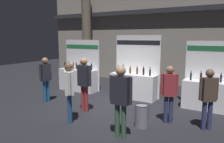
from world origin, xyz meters
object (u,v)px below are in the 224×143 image
at_px(visitor_5, 84,79).
at_px(exhibitor_booth_2, 210,93).
at_px(visitor_1, 69,87).
at_px(trash_bin, 142,116).
at_px(exhibitor_booth_0, 79,78).
at_px(visitor_3, 208,95).
at_px(visitor_2, 121,95).
at_px(visitor_4, 169,89).
at_px(visitor_7, 46,76).
at_px(exhibitor_booth_1, 134,83).

bearing_deg(visitor_5, exhibitor_booth_2, -137.96).
distance_m(exhibitor_booth_2, visitor_1, 4.78).
relative_size(trash_bin, visitor_5, 0.35).
height_order(exhibitor_booth_0, trash_bin, exhibitor_booth_0).
height_order(visitor_1, visitor_3, visitor_1).
xyz_separation_m(trash_bin, visitor_5, (-2.19, 0.22, 0.79)).
distance_m(visitor_2, visitor_4, 1.74).
xyz_separation_m(exhibitor_booth_2, trash_bin, (-1.41, -2.58, -0.28)).
distance_m(visitor_1, visitor_7, 2.44).
relative_size(visitor_3, visitor_4, 0.99).
relative_size(exhibitor_booth_2, visitor_5, 1.30).
height_order(exhibitor_booth_2, visitor_1, exhibitor_booth_2).
xyz_separation_m(trash_bin, visitor_2, (-0.18, -0.90, 0.79)).
distance_m(visitor_4, visitor_5, 2.77).
relative_size(trash_bin, visitor_7, 0.37).
bearing_deg(visitor_5, visitor_1, 112.29).
height_order(exhibitor_booth_1, visitor_2, exhibitor_booth_1).
bearing_deg(visitor_2, visitor_3, -137.01).
bearing_deg(visitor_1, exhibitor_booth_2, -88.77).
relative_size(trash_bin, visitor_3, 0.38).
distance_m(exhibitor_booth_1, exhibitor_booth_2, 2.88).
bearing_deg(exhibitor_booth_2, visitor_1, -134.96).
relative_size(exhibitor_booth_2, visitor_7, 1.37).
distance_m(trash_bin, visitor_4, 1.11).
xyz_separation_m(visitor_1, visitor_5, (-0.24, 1.01, 0.04)).
relative_size(visitor_3, visitor_7, 0.96).
xyz_separation_m(exhibitor_booth_0, visitor_2, (4.07, -3.30, 0.50)).
height_order(visitor_1, visitor_4, visitor_1).
relative_size(exhibitor_booth_1, trash_bin, 4.02).
bearing_deg(exhibitor_booth_1, visitor_5, -107.01).
height_order(exhibitor_booth_1, visitor_3, exhibitor_booth_1).
xyz_separation_m(exhibitor_booth_1, visitor_2, (1.28, -3.48, 0.48)).
distance_m(exhibitor_booth_2, visitor_4, 2.12).
xyz_separation_m(exhibitor_booth_1, visitor_1, (-0.48, -3.36, 0.44)).
relative_size(exhibitor_booth_1, visitor_1, 1.45).
distance_m(visitor_2, visitor_3, 2.42).
xyz_separation_m(exhibitor_booth_0, exhibitor_booth_1, (2.78, 0.18, 0.02)).
bearing_deg(visitor_3, visitor_5, 151.90).
bearing_deg(visitor_1, visitor_7, 19.51).
relative_size(visitor_1, visitor_4, 1.05).
relative_size(visitor_2, visitor_7, 1.05).
relative_size(exhibitor_booth_1, visitor_4, 1.52).
distance_m(visitor_1, visitor_4, 2.89).
distance_m(exhibitor_booth_1, visitor_5, 2.51).
height_order(exhibitor_booth_0, visitor_2, exhibitor_booth_0).
height_order(exhibitor_booth_1, visitor_5, exhibitor_booth_1).
height_order(exhibitor_booth_1, visitor_4, exhibitor_booth_1).
xyz_separation_m(exhibitor_booth_1, exhibitor_booth_2, (2.88, 0.00, -0.03)).
relative_size(exhibitor_booth_0, visitor_7, 1.36).
height_order(visitor_3, visitor_5, visitor_5).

